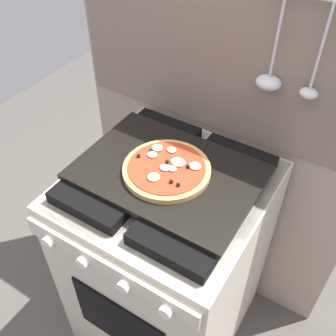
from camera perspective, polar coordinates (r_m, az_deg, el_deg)
ground_plane at (r=1.93m, az=0.00°, el=-20.45°), size 4.00×4.00×0.00m
kitchen_backsplash at (r=1.49m, az=6.90°, el=3.54°), size 1.10×0.09×1.55m
stove at (r=1.54m, az=-0.03°, el=-13.05°), size 0.60×0.64×0.90m
baking_tray at (r=1.19m, az=0.00°, el=-0.63°), size 0.54×0.38×0.02m
pizza_left at (r=1.17m, az=-0.29°, el=-0.08°), size 0.26×0.26×0.03m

